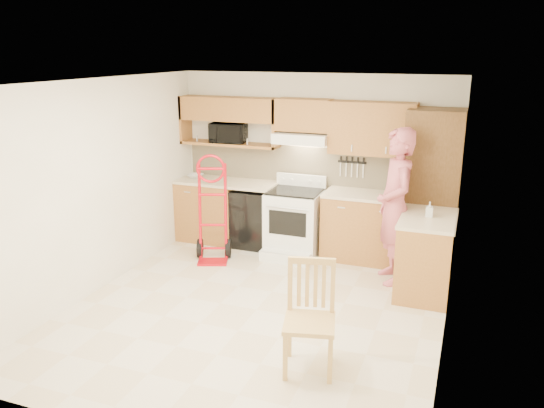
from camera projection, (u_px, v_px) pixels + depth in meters
The scene contains 28 objects.
floor at pixel (256, 310), 6.09m from camera, with size 4.00×4.50×0.02m, color beige.
ceiling at pixel (254, 81), 5.40m from camera, with size 4.00×4.50×0.02m, color white.
wall_back at pixel (315, 162), 7.78m from camera, with size 4.00×0.02×2.50m, color white.
wall_front at pixel (131, 287), 3.71m from camera, with size 4.00×0.02×2.50m, color white.
wall_left at pixel (98, 186), 6.42m from camera, with size 0.02×4.50×2.50m, color white.
wall_right at pixel (455, 223), 5.07m from camera, with size 0.02×4.50×2.50m, color white.
backsplash at pixel (314, 166), 7.77m from camera, with size 3.92×0.03×0.55m, color beige.
lower_cab_left at pixel (210, 211), 8.24m from camera, with size 0.90×0.60×0.90m, color #A36933.
dishwasher at pixel (256, 217), 8.00m from camera, with size 0.60×0.60×0.85m, color black.
lower_cab_right at pixel (366, 228), 7.44m from camera, with size 1.14×0.60×0.90m, color #A36933.
countertop_left at pixel (227, 182), 8.01m from camera, with size 1.50×0.63×0.04m, color beige.
countertop_right at pixel (367, 195), 7.31m from camera, with size 1.14×0.63×0.04m, color beige.
cab_return_right at pixel (425, 256), 6.43m from camera, with size 0.60×1.00×0.90m, color #A36933.
countertop_return at pixel (429, 219), 6.30m from camera, with size 0.63×1.00×0.04m, color beige.
pantry_tall at pixel (431, 191), 7.00m from camera, with size 0.70×0.60×2.10m, color brown.
upper_cab_left at pixel (229, 109), 7.84m from camera, with size 1.50×0.33×0.34m, color #A36933.
upper_shelf_mw at pixel (230, 144), 7.98m from camera, with size 1.50×0.33×0.04m, color #A36933.
upper_cab_center at pixel (304, 115), 7.47m from camera, with size 0.76×0.33×0.44m, color #A36933.
upper_cab_right at pixel (372, 128), 7.19m from camera, with size 1.14×0.33×0.70m, color #A36933.
range_hood at pixel (302, 138), 7.50m from camera, with size 0.76×0.46×0.14m, color white.
knife_strip at pixel (352, 167), 7.55m from camera, with size 0.40×0.05×0.29m, color black, non-canonical shape.
microwave at pixel (229, 133), 7.94m from camera, with size 0.52×0.35×0.29m, color black.
range at pixel (293, 218), 7.59m from camera, with size 0.74×0.97×1.09m, color white, non-canonical shape.
person at pixel (395, 207), 6.61m from camera, with size 0.70×0.46×1.93m, color #BB5664.
hand_truck at pixel (212, 214), 7.34m from camera, with size 0.53×0.48×1.34m, color red, non-canonical shape.
dining_chair at pixel (310, 319), 4.83m from camera, with size 0.45×0.49×1.01m, color tan, non-canonical shape.
soap_bottle at pixel (429, 209), 6.28m from camera, with size 0.08×0.08×0.18m, color white.
bowl at pixel (195, 176), 8.18m from camera, with size 0.24×0.24×0.06m, color white.
Camera 1 is at (2.10, -5.12, 2.82)m, focal length 35.88 mm.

